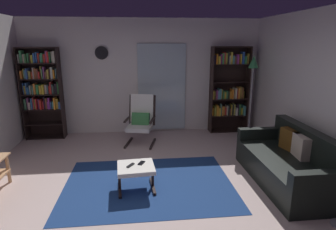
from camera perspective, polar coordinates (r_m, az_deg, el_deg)
The scene contains 13 objects.
ground_plane at distance 4.11m, azimuth -3.82°, elevation -15.72°, with size 7.02×7.02×0.00m, color #C7ADA8.
wall_back at distance 6.49m, azimuth -5.10°, elevation 7.78°, with size 5.60×0.06×2.60m, color silver.
glass_door_panel at distance 6.48m, azimuth -1.26°, elevation 5.59°, with size 1.10×0.01×2.00m, color silver.
area_rug at distance 4.34m, azimuth -3.93°, elevation -13.92°, with size 2.51×1.83×0.01m, color navy.
bookshelf_near_tv at distance 6.60m, azimuth -24.42°, elevation 5.15°, with size 0.81×0.30×1.98m.
bookshelf_near_sofa at distance 6.66m, azimuth 12.29°, elevation 5.39°, with size 0.88×0.30×1.99m.
leather_sofa at distance 4.65m, azimuth 23.68°, elevation -9.15°, with size 0.87×1.86×0.82m.
lounge_armchair at distance 5.84m, azimuth -5.56°, elevation -0.68°, with size 0.69×0.76×1.02m.
ottoman at distance 4.10m, azimuth -6.59°, elevation -11.12°, with size 0.55×0.52×0.37m.
tv_remote at distance 4.07m, azimuth -7.69°, elevation -10.17°, with size 0.04×0.14×0.02m, color black.
cell_phone at distance 4.13m, azimuth -5.47°, elevation -9.75°, with size 0.07×0.14×0.01m, color black.
floor_lamp_by_shelf at distance 6.00m, azimuth 17.02°, elevation 8.42°, with size 0.22×0.22×1.82m.
wall_clock at distance 6.42m, azimuth -13.47°, elevation 12.29°, with size 0.29×0.03×0.29m.
Camera 1 is at (-0.11, -3.54, 2.09)m, focal length 29.73 mm.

